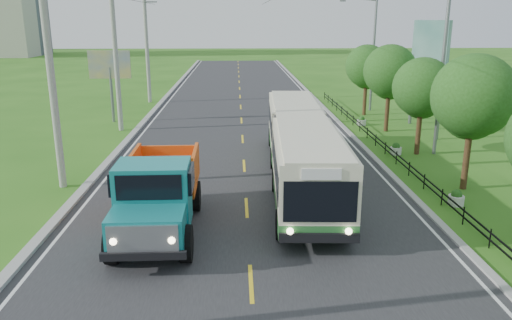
{
  "coord_description": "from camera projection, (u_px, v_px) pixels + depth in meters",
  "views": [
    {
      "loc": [
        -0.36,
        -12.87,
        7.36
      ],
      "look_at": [
        0.4,
        6.4,
        1.9
      ],
      "focal_mm": 35.0,
      "sensor_mm": 36.0,
      "label": 1
    }
  ],
  "objects": [
    {
      "name": "ground",
      "position": [
        251.0,
        284.0,
        14.39
      ],
      "size": [
        240.0,
        240.0,
        0.0
      ],
      "primitive_type": "plane",
      "color": "#2C6518",
      "rests_on": "ground"
    },
    {
      "name": "road",
      "position": [
        242.0,
        132.0,
        33.62
      ],
      "size": [
        14.0,
        120.0,
        0.02
      ],
      "primitive_type": "cube",
      "color": "#28282B",
      "rests_on": "ground"
    },
    {
      "name": "curb_left",
      "position": [
        135.0,
        132.0,
        33.33
      ],
      "size": [
        0.4,
        120.0,
        0.15
      ],
      "primitive_type": "cube",
      "color": "#9E9E99",
      "rests_on": "ground"
    },
    {
      "name": "curb_right",
      "position": [
        347.0,
        131.0,
        33.88
      ],
      "size": [
        0.3,
        120.0,
        0.1
      ],
      "primitive_type": "cube",
      "color": "#9E9E99",
      "rests_on": "ground"
    },
    {
      "name": "edge_line_left",
      "position": [
        143.0,
        133.0,
        33.36
      ],
      "size": [
        0.12,
        120.0,
        0.0
      ],
      "primitive_type": "cube",
      "color": "silver",
      "rests_on": "road"
    },
    {
      "name": "edge_line_right",
      "position": [
        340.0,
        131.0,
        33.87
      ],
      "size": [
        0.12,
        120.0,
        0.0
      ],
      "primitive_type": "cube",
      "color": "silver",
      "rests_on": "road"
    },
    {
      "name": "centre_dash",
      "position": [
        251.0,
        283.0,
        14.39
      ],
      "size": [
        0.12,
        2.2,
        0.0
      ],
      "primitive_type": "cube",
      "color": "yellow",
      "rests_on": "road"
    },
    {
      "name": "railing_right",
      "position": [
        385.0,
        149.0,
        28.08
      ],
      "size": [
        0.04,
        40.0,
        0.6
      ],
      "primitive_type": "cube",
      "color": "black",
      "rests_on": "ground"
    },
    {
      "name": "pole_near",
      "position": [
        52.0,
        74.0,
        21.34
      ],
      "size": [
        3.51,
        0.32,
        10.0
      ],
      "color": "gray",
      "rests_on": "ground"
    },
    {
      "name": "pole_mid",
      "position": [
        116.0,
        55.0,
        32.88
      ],
      "size": [
        3.51,
        0.32,
        10.0
      ],
      "color": "gray",
      "rests_on": "ground"
    },
    {
      "name": "pole_far",
      "position": [
        147.0,
        45.0,
        44.42
      ],
      "size": [
        3.51,
        0.32,
        10.0
      ],
      "color": "gray",
      "rests_on": "ground"
    },
    {
      "name": "tree_third",
      "position": [
        473.0,
        100.0,
        21.51
      ],
      "size": [
        3.6,
        3.62,
        6.0
      ],
      "color": "#382314",
      "rests_on": "ground"
    },
    {
      "name": "tree_fourth",
      "position": [
        422.0,
        90.0,
        27.39
      ],
      "size": [
        3.24,
        3.31,
        5.4
      ],
      "color": "#382314",
      "rests_on": "ground"
    },
    {
      "name": "tree_fifth",
      "position": [
        390.0,
        74.0,
        33.08
      ],
      "size": [
        3.48,
        3.52,
        5.8
      ],
      "color": "#382314",
      "rests_on": "ground"
    },
    {
      "name": "tree_back",
      "position": [
        367.0,
        68.0,
        38.91
      ],
      "size": [
        3.3,
        3.36,
        5.5
      ],
      "color": "#382314",
      "rests_on": "ground"
    },
    {
      "name": "streetlight_mid",
      "position": [
        440.0,
        66.0,
        26.92
      ],
      "size": [
        3.02,
        0.2,
        9.07
      ],
      "color": "slate",
      "rests_on": "ground"
    },
    {
      "name": "streetlight_far",
      "position": [
        372.0,
        51.0,
        40.38
      ],
      "size": [
        3.02,
        0.2,
        9.07
      ],
      "color": "slate",
      "rests_on": "ground"
    },
    {
      "name": "planter_near",
      "position": [
        456.0,
        198.0,
        20.41
      ],
      "size": [
        0.64,
        0.64,
        0.67
      ],
      "color": "silver",
      "rests_on": "ground"
    },
    {
      "name": "planter_mid",
      "position": [
        396.0,
        149.0,
        28.1
      ],
      "size": [
        0.64,
        0.64,
        0.67
      ],
      "color": "silver",
      "rests_on": "ground"
    },
    {
      "name": "planter_far",
      "position": [
        361.0,
        121.0,
        35.79
      ],
      "size": [
        0.64,
        0.64,
        0.67
      ],
      "color": "silver",
      "rests_on": "ground"
    },
    {
      "name": "billboard_left",
      "position": [
        110.0,
        69.0,
        36.05
      ],
      "size": [
        3.0,
        0.2,
        5.2
      ],
      "color": "slate",
      "rests_on": "ground"
    },
    {
      "name": "billboard_right",
      "position": [
        429.0,
        51.0,
        32.63
      ],
      "size": [
        0.24,
        6.0,
        7.3
      ],
      "color": "slate",
      "rests_on": "ground"
    },
    {
      "name": "bus",
      "position": [
        300.0,
        143.0,
        23.07
      ],
      "size": [
        3.3,
        16.0,
        3.07
      ],
      "rotation": [
        0.0,
        0.0,
        -0.05
      ],
      "color": "#2B6D30",
      "rests_on": "ground"
    },
    {
      "name": "dump_truck",
      "position": [
        158.0,
        189.0,
        17.5
      ],
      "size": [
        2.73,
        6.77,
        2.83
      ],
      "rotation": [
        0.0,
        0.0,
        0.01
      ],
      "color": "teal",
      "rests_on": "ground"
    }
  ]
}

